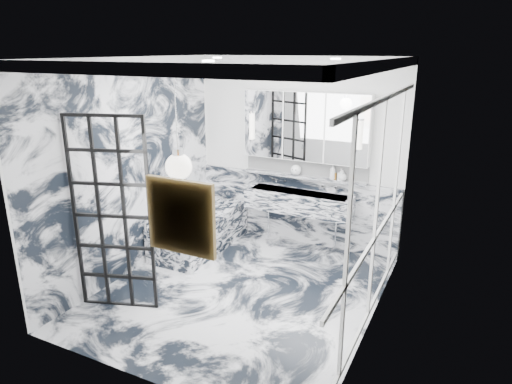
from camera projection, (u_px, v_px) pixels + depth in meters
The scene contains 25 objects.
floor at pixel (241, 291), 5.70m from camera, with size 3.60×3.60×0.00m, color silver.
ceiling at pixel (238, 58), 4.86m from camera, with size 3.60×3.60×0.00m, color white.
wall_back at pixel (297, 153), 6.82m from camera, with size 3.60×3.60×0.00m, color white.
wall_front at pixel (136, 239), 3.74m from camera, with size 3.60×3.60×0.00m, color white.
wall_left at pixel (132, 168), 5.96m from camera, with size 3.60×3.60×0.00m, color white.
wall_right at pixel (379, 203), 4.60m from camera, with size 3.60×3.60×0.00m, color white.
marble_clad_back at pixel (294, 209), 7.06m from camera, with size 3.18×0.05×1.05m, color silver.
marble_clad_left at pixel (133, 173), 5.97m from camera, with size 0.02×3.56×2.68m, color silver.
panel_molding at pixel (376, 212), 4.64m from camera, with size 0.03×3.40×2.30m, color white.
soap_bottle_a at pixel (333, 172), 6.55m from camera, with size 0.09×0.09×0.23m, color #8C5919.
soap_bottle_b at pixel (341, 175), 6.50m from camera, with size 0.08×0.08×0.18m, color #4C4C51.
soap_bottle_c at pixel (343, 175), 6.50m from camera, with size 0.12×0.12×0.15m, color silver.
face_pot at pixel (296, 170), 6.80m from camera, with size 0.16×0.16×0.16m, color white.
amber_bottle at pixel (335, 176), 6.55m from camera, with size 0.04×0.04×0.10m, color #8C5919.
flower_vase at pixel (183, 227), 6.10m from camera, with size 0.08×0.08×0.12m, color silver.
crittall_door at pixel (112, 216), 5.06m from camera, with size 0.88×0.04×2.23m, color black, non-canonical shape.
artwork at pixel (181, 217), 3.51m from camera, with size 0.50×0.05×0.50m, color #D76116.
pendant_light at pixel (179, 167), 4.17m from camera, with size 0.24×0.24×0.24m, color white.
trough_sink at pixel (299, 202), 6.75m from camera, with size 1.60×0.45×0.30m, color silver.
ledge at pixel (303, 177), 6.78m from camera, with size 1.90×0.14×0.04m, color silver.
subway_tile at pixel (305, 167), 6.80m from camera, with size 1.90×0.03×0.23m, color white.
mirror_cabinet at pixel (305, 127), 6.56m from camera, with size 1.90×0.16×1.00m, color white.
sconce_left at pixel (251, 126), 6.84m from camera, with size 0.07×0.07×0.40m, color white.
sconce_right at pixel (360, 135), 6.15m from camera, with size 0.07×0.07×0.40m, color white.
bathtub at pixel (200, 230), 6.88m from camera, with size 0.75×1.65×0.55m, color silver.
Camera 1 is at (2.42, -4.45, 2.89)m, focal length 32.00 mm.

